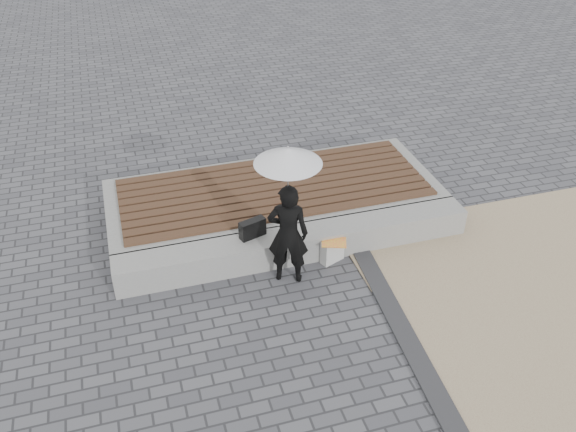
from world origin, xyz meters
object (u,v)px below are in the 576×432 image
(parasol, at_px, (288,156))
(canvas_tote, at_px, (332,251))
(seating_ledge, at_px, (297,244))
(handbag, at_px, (252,228))
(woman, at_px, (288,234))

(parasol, xyz_separation_m, canvas_tote, (0.69, 0.18, -1.68))
(seating_ledge, height_order, handbag, handbag)
(handbag, bearing_deg, seating_ledge, -25.77)
(parasol, height_order, handbag, parasol)
(parasol, relative_size, handbag, 2.88)
(woman, relative_size, canvas_tote, 4.16)
(woman, relative_size, handbag, 3.96)
(seating_ledge, relative_size, parasol, 4.75)
(woman, relative_size, parasol, 1.37)
(parasol, xyz_separation_m, handbag, (-0.35, 0.51, -1.32))
(seating_ledge, bearing_deg, canvas_tote, -30.29)
(seating_ledge, xyz_separation_m, parasol, (-0.26, -0.43, 1.65))
(parasol, bearing_deg, handbag, 123.91)
(seating_ledge, bearing_deg, woman, -121.53)
(seating_ledge, height_order, canvas_tote, seating_ledge)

